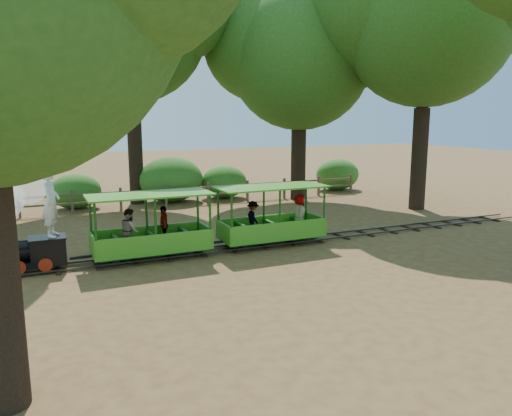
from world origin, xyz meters
name	(u,v)px	position (x,y,z in m)	size (l,w,h in m)	color
ground	(261,246)	(0.00, 0.00, 0.00)	(90.00, 90.00, 0.00)	olive
track	(261,244)	(0.00, 0.00, 0.07)	(22.00, 1.00, 0.10)	#3F3D3A
locomotive	(13,213)	(-6.95, 0.07, 1.62)	(2.47, 1.16, 2.84)	black
carriage_front	(149,233)	(-3.53, -0.03, 0.77)	(3.46, 1.41, 1.80)	#439E22
carriage_rear	(273,221)	(0.44, 0.00, 0.77)	(3.46, 1.41, 1.80)	#439E22
oak_nc	(128,16)	(-2.03, 9.59, 8.40)	(8.59, 7.56, 11.49)	#2D2116
oak_ne	(298,50)	(5.47, 7.59, 7.12)	(8.52, 7.50, 10.18)	#2D2116
oak_e	(426,11)	(8.96, 3.10, 8.35)	(8.98, 7.90, 11.58)	#2D2116
fence	(187,193)	(0.00, 8.00, 0.58)	(18.10, 0.10, 1.00)	brown
shrub_west	(75,191)	(-4.74, 9.30, 0.77)	(2.24, 1.72, 1.55)	#2D6B1E
shrub_mid_w	(171,179)	(-0.42, 9.30, 1.07)	(3.09, 2.38, 2.14)	#2D6B1E
shrub_mid_e	(224,182)	(2.27, 9.30, 0.81)	(2.33, 1.79, 1.61)	#2D6B1E
shrub_east	(338,174)	(9.00, 9.30, 0.86)	(2.49, 1.92, 1.73)	#2D6B1E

